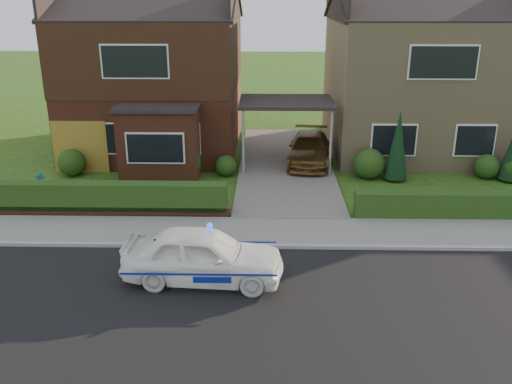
{
  "coord_description": "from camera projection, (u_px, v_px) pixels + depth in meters",
  "views": [
    {
      "loc": [
        -0.76,
        -10.84,
        6.77
      ],
      "look_at": [
        -1.07,
        3.5,
        1.54
      ],
      "focal_mm": 38.0,
      "sensor_mm": 36.0,
      "label": 1
    }
  ],
  "objects": [
    {
      "name": "house_right",
      "position": [
        414.0,
        69.0,
        24.26
      ],
      "size": [
        7.5,
        8.06,
        7.25
      ],
      "color": "tan",
      "rests_on": "ground"
    },
    {
      "name": "conifer_a",
      "position": [
        398.0,
        148.0,
        20.6
      ],
      "size": [
        0.9,
        0.9,
        2.6
      ],
      "primitive_type": "cone",
      "color": "black",
      "rests_on": "ground"
    },
    {
      "name": "hedge_right",
      "position": [
        471.0,
        219.0,
        17.39
      ],
      "size": [
        7.5,
        0.55,
        0.8
      ],
      "primitive_type": "cube",
      "color": "#1C3E13",
      "rests_on": "ground"
    },
    {
      "name": "house_left",
      "position": [
        156.0,
        65.0,
        24.36
      ],
      "size": [
        7.5,
        9.53,
        7.25
      ],
      "color": "brown",
      "rests_on": "ground"
    },
    {
      "name": "driveway",
      "position": [
        285.0,
        164.0,
        22.8
      ],
      "size": [
        3.8,
        12.0,
        0.12
      ],
      "primitive_type": "cube",
      "color": "#666059",
      "rests_on": "ground"
    },
    {
      "name": "sidewalk",
      "position": [
        292.0,
        232.0,
        16.32
      ],
      "size": [
        60.0,
        2.0,
        0.1
      ],
      "primitive_type": "cube",
      "color": "slate",
      "rests_on": "ground"
    },
    {
      "name": "shrub_left_far",
      "position": [
        72.0,
        162.0,
        21.4
      ],
      "size": [
        1.08,
        1.08,
        1.08
      ],
      "primitive_type": "sphere",
      "color": "#1C3E13",
      "rests_on": "ground"
    },
    {
      "name": "carport_link",
      "position": [
        286.0,
        103.0,
        21.86
      ],
      "size": [
        3.8,
        3.0,
        2.77
      ],
      "color": "black",
      "rests_on": "ground"
    },
    {
      "name": "driveway_car",
      "position": [
        309.0,
        149.0,
        22.59
      ],
      "size": [
        2.11,
        4.29,
        1.2
      ],
      "primitive_type": "imported",
      "rotation": [
        0.0,
        0.0,
        -0.11
      ],
      "color": "brown",
      "rests_on": "driveway"
    },
    {
      "name": "shrub_left_near",
      "position": [
        226.0,
        166.0,
        21.41
      ],
      "size": [
        0.84,
        0.84,
        0.84
      ],
      "primitive_type": "sphere",
      "color": "#1C3E13",
      "rests_on": "ground"
    },
    {
      "name": "shrub_right_mid",
      "position": [
        487.0,
        167.0,
        21.09
      ],
      "size": [
        0.96,
        0.96,
        0.96
      ],
      "primitive_type": "sphere",
      "color": "#1C3E13",
      "rests_on": "ground"
    },
    {
      "name": "road",
      "position": [
        299.0,
        307.0,
        12.49
      ],
      "size": [
        60.0,
        6.0,
        0.02
      ],
      "primitive_type": "cube",
      "color": "black",
      "rests_on": "ground"
    },
    {
      "name": "potted_plant_b",
      "position": [
        131.0,
        197.0,
        18.09
      ],
      "size": [
        0.57,
        0.55,
        0.8
      ],
      "primitive_type": "imported",
      "rotation": [
        0.0,
        0.0,
        0.94
      ],
      "color": "gray",
      "rests_on": "ground"
    },
    {
      "name": "shrub_left_mid",
      "position": [
        184.0,
        162.0,
        21.08
      ],
      "size": [
        1.32,
        1.32,
        1.32
      ],
      "primitive_type": "sphere",
      "color": "#1C3E13",
      "rests_on": "ground"
    },
    {
      "name": "hedge_left",
      "position": [
        113.0,
        215.0,
        17.72
      ],
      "size": [
        7.5,
        0.55,
        0.9
      ],
      "primitive_type": "cube",
      "color": "#1C3E13",
      "rests_on": "ground"
    },
    {
      "name": "police_car",
      "position": [
        203.0,
        256.0,
        13.43
      ],
      "size": [
        3.67,
        4.1,
        1.52
      ],
      "rotation": [
        0.0,
        0.0,
        1.5
      ],
      "color": "white",
      "rests_on": "ground"
    },
    {
      "name": "potted_plant_c",
      "position": [
        139.0,
        193.0,
        18.52
      ],
      "size": [
        0.6,
        0.6,
        0.81
      ],
      "primitive_type": "imported",
      "rotation": [
        0.0,
        0.0,
        1.16
      ],
      "color": "gray",
      "rests_on": "ground"
    },
    {
      "name": "dwarf_wall",
      "position": [
        111.0,
        211.0,
        17.52
      ],
      "size": [
        7.7,
        0.25,
        0.36
      ],
      "primitive_type": "cube",
      "color": "brown",
      "rests_on": "ground"
    },
    {
      "name": "potted_plant_a",
      "position": [
        41.0,
        184.0,
        19.31
      ],
      "size": [
        0.45,
        0.31,
        0.83
      ],
      "primitive_type": "imported",
      "rotation": [
        0.0,
        0.0,
        -0.04
      ],
      "color": "gray",
      "rests_on": "ground"
    },
    {
      "name": "kerb",
      "position": [
        293.0,
        247.0,
        15.33
      ],
      "size": [
        60.0,
        0.16,
        0.12
      ],
      "primitive_type": "cube",
      "color": "#9E9993",
      "rests_on": "ground"
    },
    {
      "name": "shrub_right_near",
      "position": [
        369.0,
        164.0,
        21.04
      ],
      "size": [
        1.2,
        1.2,
        1.2
      ],
      "primitive_type": "sphere",
      "color": "#1C3E13",
      "rests_on": "ground"
    },
    {
      "name": "ground",
      "position": [
        299.0,
        307.0,
        12.49
      ],
      "size": [
        120.0,
        120.0,
        0.0
      ],
      "primitive_type": "plane",
      "color": "#224813",
      "rests_on": "ground"
    },
    {
      "name": "garage_door",
      "position": [
        80.0,
        147.0,
        21.65
      ],
      "size": [
        2.2,
        0.1,
        2.1
      ],
      "primitive_type": "cube",
      "color": "brown",
      "rests_on": "ground"
    }
  ]
}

